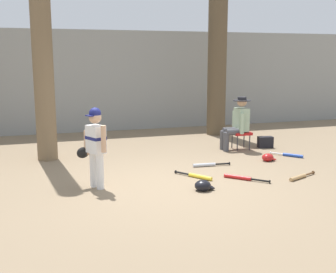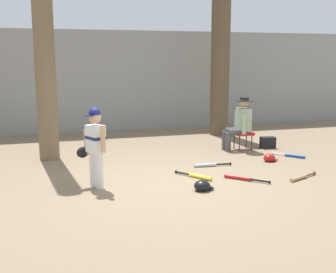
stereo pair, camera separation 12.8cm
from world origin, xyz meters
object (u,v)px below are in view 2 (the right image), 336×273
tree_near_player (44,38)px  seated_spectator (239,122)px  folding_stool (243,134)px  bat_red_barrel (241,178)px  bat_yellow_trainer (197,176)px  handbag_beside_stool (268,143)px  batting_helmet_black (202,186)px  young_ballplayer (95,142)px  tree_behind_spectator (220,66)px  batting_helmet_red (269,158)px  bat_blue_youth (292,156)px  bat_wood_tan (300,178)px  bat_aluminum_silver (208,165)px

tree_near_player → seated_spectator: (4.15, -0.31, -1.81)m
folding_stool → bat_red_barrel: bearing=-116.8°
folding_stool → bat_yellow_trainer: size_ratio=0.62×
handbag_beside_stool → batting_helmet_black: bearing=-135.4°
tree_near_player → young_ballplayer: 2.91m
tree_near_player → young_ballplayer: bearing=-73.2°
tree_behind_spectator → handbag_beside_stool: size_ratio=12.70×
tree_near_player → batting_helmet_red: 5.11m
bat_yellow_trainer → bat_blue_youth: bearing=20.5°
seated_spectator → batting_helmet_black: size_ratio=3.85×
tree_near_player → young_ballplayer: (0.68, -2.25, -1.70)m
folding_stool → batting_helmet_black: 3.27m
young_ballplayer → handbag_beside_stool: bearing=24.6°
folding_stool → batting_helmet_black: folding_stool is taller
bat_wood_tan → bat_blue_youth: bearing=62.0°
tree_near_player → bat_blue_youth: tree_near_player is taller
bat_yellow_trainer → batting_helmet_red: bearing=21.8°
seated_spectator → bat_red_barrel: size_ratio=1.92×
bat_blue_youth → tree_behind_spectator: bearing=98.1°
bat_wood_tan → tree_near_player: bearing=145.8°
seated_spectator → handbag_beside_stool: 0.89m
handbag_beside_stool → bat_red_barrel: handbag_beside_stool is taller
folding_stool → bat_aluminum_silver: 1.84m
bat_yellow_trainer → bat_blue_youth: 2.64m
handbag_beside_stool → bat_aluminum_silver: 2.31m
bat_blue_youth → batting_helmet_black: (-2.65, -1.60, 0.04)m
bat_aluminum_silver → tree_near_player: bearing=152.2°
folding_stool → batting_helmet_black: bearing=-127.4°
bat_aluminum_silver → bat_blue_youth: same height
batting_helmet_red → batting_helmet_black: size_ratio=0.91×
folding_stool → batting_helmet_black: size_ratio=1.34×
tree_near_player → seated_spectator: size_ratio=4.65×
batting_helmet_black → bat_blue_youth: bearing=31.2°
bat_yellow_trainer → tree_behind_spectator: bearing=62.1°
young_ballplayer → handbag_beside_stool: young_ballplayer is taller
bat_yellow_trainer → batting_helmet_black: bearing=-104.2°
tree_behind_spectator → young_ballplayer: tree_behind_spectator is taller
tree_near_player → bat_blue_youth: 5.63m
seated_spectator → young_ballplayer: bearing=-150.8°
tree_near_player → bat_aluminum_silver: bearing=-27.8°
folding_stool → seated_spectator: 0.29m
batting_helmet_black → young_ballplayer: bearing=157.7°
tree_behind_spectator → bat_blue_youth: bearing=-81.9°
bat_red_barrel → bat_blue_youth: size_ratio=1.07×
seated_spectator → batting_helmet_red: size_ratio=4.22×
seated_spectator → bat_aluminum_silver: 1.84m
bat_red_barrel → bat_yellow_trainer: 0.75m
folding_stool → bat_red_barrel: size_ratio=0.67×
tree_behind_spectator → bat_yellow_trainer: size_ratio=6.41×
tree_behind_spectator → folding_stool: 2.48m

